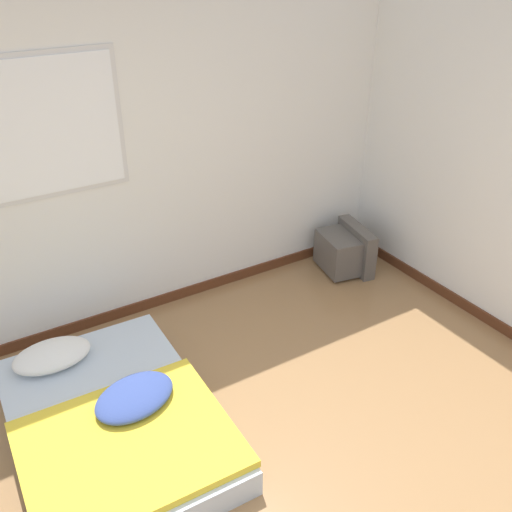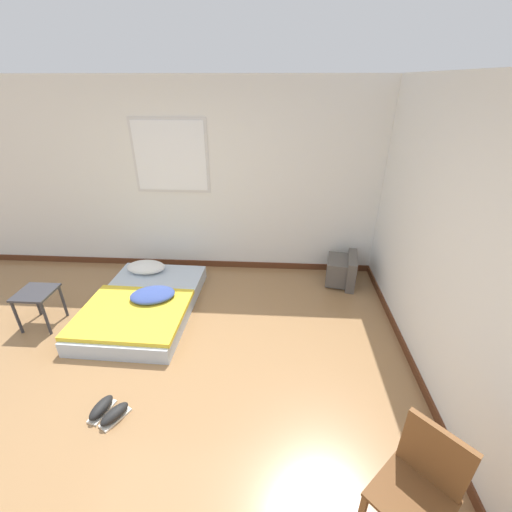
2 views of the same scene
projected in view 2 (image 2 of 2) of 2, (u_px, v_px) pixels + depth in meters
ground_plane at (144, 406)px, 2.98m from camera, size 20.00×20.00×0.00m
wall_back at (196, 182)px, 4.66m from camera, size 7.38×0.08×2.60m
wall_right at (489, 292)px, 2.25m from camera, size 0.08×7.47×2.60m
mattress_bed at (143, 303)px, 4.15m from camera, size 1.20×1.75×0.32m
crt_tv at (343, 270)px, 4.70m from camera, size 0.47×0.55×0.42m
wooden_chair at (421, 481)px, 1.95m from camera, size 0.56×0.56×0.85m
side_stool at (37, 298)px, 3.82m from camera, size 0.38×0.38×0.44m
sneaker_pair at (108, 411)px, 2.87m from camera, size 0.34×0.33×0.10m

